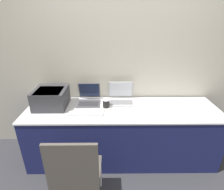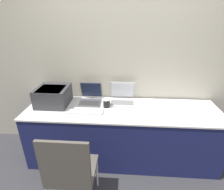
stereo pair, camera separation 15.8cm
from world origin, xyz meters
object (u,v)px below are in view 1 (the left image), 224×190
at_px(laptop_left, 89,99).
at_px(coffee_cup, 106,103).
at_px(external_keyboard, 86,112).
at_px(printer, 51,97).
at_px(chair, 76,172).
at_px(laptop_right, 121,98).

distance_m(laptop_left, coffee_cup, 0.28).
relative_size(external_keyboard, coffee_cup, 3.92).
distance_m(printer, coffee_cup, 0.73).
relative_size(laptop_left, chair, 0.37).
xyz_separation_m(printer, external_keyboard, (0.48, -0.18, -0.12)).
relative_size(laptop_right, chair, 0.36).
xyz_separation_m(laptop_left, coffee_cup, (0.24, -0.13, -0.00)).
bearing_deg(printer, laptop_left, 12.29).
height_order(laptop_left, coffee_cup, laptop_left).
distance_m(printer, external_keyboard, 0.52).
height_order(laptop_left, chair, laptop_left).
bearing_deg(laptop_right, printer, -171.28).
height_order(printer, external_keyboard, printer).
relative_size(external_keyboard, chair, 0.45).
relative_size(laptop_left, laptop_right, 1.00).
bearing_deg(coffee_cup, chair, -107.49).
bearing_deg(laptop_left, laptop_right, 4.81).
xyz_separation_m(printer, laptop_left, (0.48, 0.10, -0.07)).
bearing_deg(laptop_left, coffee_cup, -28.73).
bearing_deg(chair, laptop_left, 88.50).
height_order(laptop_right, external_keyboard, laptop_right).
relative_size(laptop_left, external_keyboard, 0.81).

